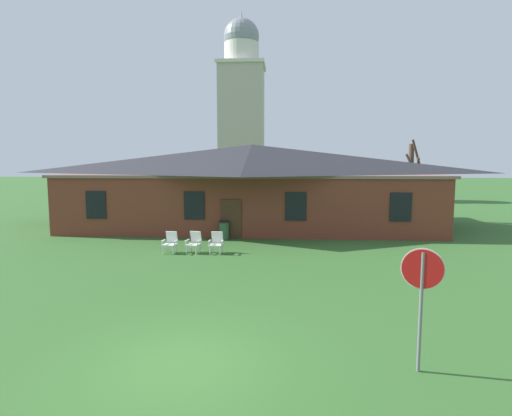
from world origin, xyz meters
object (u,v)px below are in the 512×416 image
Objects in this scene: stop_sign at (422,285)px; trash_bin at (224,230)px; lawn_chair_left_end at (216,242)px; lawn_chair_by_porch at (171,242)px; lawn_chair_near_door at (194,242)px.

stop_sign is 14.70m from trash_bin.
stop_sign reaches higher than trash_bin.
lawn_chair_left_end is 3.25m from trash_bin.
lawn_chair_by_porch is at bearing -120.39° from trash_bin.
lawn_chair_by_porch and lawn_chair_left_end have the same top height.
trash_bin reaches higher than lawn_chair_by_porch.
lawn_chair_near_door is 3.35m from trash_bin.
stop_sign is 12.81m from lawn_chair_by_porch.
trash_bin is (0.88, 3.23, -0.00)m from lawn_chair_near_door.
stop_sign is 2.51× the size of trash_bin.
stop_sign is at bearing -52.66° from lawn_chair_by_porch.
trash_bin is at bearing 59.61° from lawn_chair_by_porch.
trash_bin is (-5.78, 13.46, -1.25)m from stop_sign.
lawn_chair_by_porch and lawn_chair_near_door have the same top height.
stop_sign reaches higher than lawn_chair_near_door.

